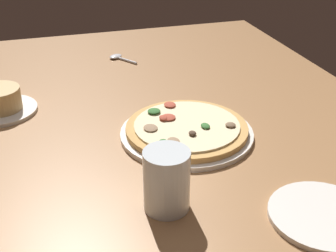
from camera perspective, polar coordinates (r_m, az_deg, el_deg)
The scene contains 6 objects.
dining_table at distance 91.51cm, azimuth -2.35°, elevation -3.20°, with size 150.00×110.00×4.00cm, color #996B42.
pizza_main at distance 92.49cm, azimuth 2.29°, elevation -0.51°, with size 26.66×26.66×3.33cm.
ramekin_on_saucer at distance 107.88cm, azimuth -20.01°, elevation 2.75°, with size 15.66×15.66×5.61cm.
water_glass at distance 71.38cm, azimuth -0.17°, elevation -7.06°, with size 7.25×7.25×10.08cm.
side_plate at distance 75.51cm, azimuth 18.55°, elevation -10.40°, with size 16.69×16.69×0.90cm, color silver.
spoon at distance 133.96cm, azimuth -6.14°, elevation 8.41°, with size 9.18×7.28×1.00cm.
Camera 1 is at (-75.68, 18.64, 49.95)cm, focal length 49.48 mm.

